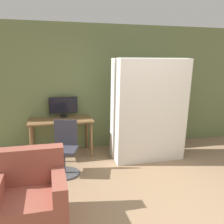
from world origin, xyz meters
name	(u,v)px	position (x,y,z in m)	size (l,w,h in m)	color
ground_plane	(181,220)	(0.00, 0.00, 0.00)	(16.00, 16.00, 0.00)	#937556
wall_back	(116,87)	(0.00, 2.99, 1.35)	(8.00, 0.06, 2.70)	#6B7A4C
desk	(61,124)	(-1.26, 2.62, 0.65)	(1.27, 0.69, 0.75)	brown
monitor	(63,106)	(-1.18, 2.87, 0.99)	(0.59, 0.16, 0.42)	black
office_chair	(64,153)	(-1.26, 1.71, 0.36)	(0.55, 0.55, 0.91)	#4C4C51
bookshelf	(156,110)	(0.92, 2.84, 0.81)	(0.77, 0.33, 1.63)	brown
mattress_near	(153,112)	(0.38, 1.81, 0.98)	(1.35, 0.40, 1.96)	silver
mattress_far	(145,108)	(0.38, 2.18, 0.98)	(1.35, 0.38, 1.96)	silver
armchair	(29,198)	(-1.76, 0.41, 0.32)	(0.85, 0.80, 0.85)	#934C3D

